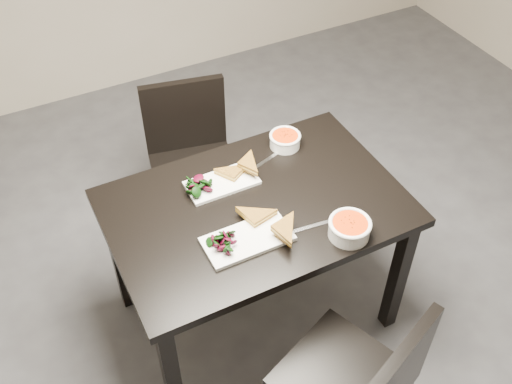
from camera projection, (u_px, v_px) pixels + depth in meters
ground at (322, 339)px, 2.83m from camera, size 5.00×5.00×0.00m
table at (256, 221)px, 2.49m from camera, size 1.20×0.80×0.75m
chair_near at (361, 383)px, 2.15m from camera, size 0.55×0.55×0.85m
chair_far at (191, 154)px, 3.06m from camera, size 0.50×0.50×0.85m
plate_near at (248, 239)px, 2.28m from camera, size 0.34×0.17×0.02m
sandwich_near at (261, 225)px, 2.28m from camera, size 0.19×0.16×0.06m
salad_near at (223, 243)px, 2.22m from camera, size 0.11×0.10×0.05m
soup_bowl_near at (350, 228)px, 2.27m from camera, size 0.17×0.17×0.07m
cutlery_near at (308, 228)px, 2.33m from camera, size 0.18×0.03×0.00m
plate_far at (222, 183)px, 2.50m from camera, size 0.30×0.15×0.02m
sandwich_far at (237, 175)px, 2.49m from camera, size 0.19×0.17×0.05m
salad_far at (200, 185)px, 2.45m from camera, size 0.09×0.08×0.04m
soup_bowl_far at (285, 139)px, 2.66m from camera, size 0.14×0.14×0.06m
cutlery_far at (266, 161)px, 2.61m from camera, size 0.18×0.07×0.00m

